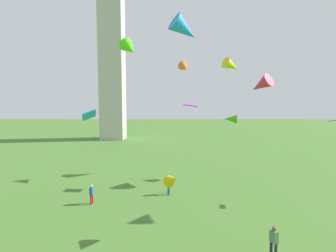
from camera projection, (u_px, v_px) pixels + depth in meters
monument_obelisk at (111, 9)px, 57.80m from camera, size 4.98×4.98×55.73m
person_0 at (169, 184)px, 24.67m from camera, size 0.34×0.52×1.70m
person_1 at (274, 240)px, 14.78m from camera, size 0.39×0.53×1.76m
person_2 at (92, 193)px, 22.45m from camera, size 0.27×0.50×1.62m
kite_flying_0 at (172, 180)px, 16.55m from camera, size 1.26×1.52×1.15m
kite_flying_2 at (230, 119)px, 29.95m from camera, size 1.53×1.20×1.00m
kite_flying_3 at (335, 120)px, 22.77m from camera, size 0.65×0.88×0.25m
kite_flying_4 at (89, 115)px, 18.97m from camera, size 1.21×1.63×0.92m
kite_flying_5 at (261, 85)px, 28.78m from camera, size 2.87×2.94×2.34m
kite_flying_6 at (130, 48)px, 28.05m from camera, size 2.69×2.88×2.33m
kite_flying_7 at (185, 30)px, 19.79m from camera, size 2.80×2.27×2.25m
kite_flying_9 at (232, 66)px, 32.81m from camera, size 2.72×2.28×2.04m
kite_flying_10 at (190, 105)px, 26.84m from camera, size 1.45×1.05×0.33m
kite_flying_11 at (185, 67)px, 30.08m from camera, size 1.59×2.03×1.57m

